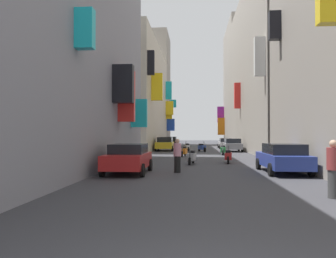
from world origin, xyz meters
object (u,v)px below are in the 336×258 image
object	(u,v)px
parked_car_silver	(226,143)
parked_car_red	(128,158)
scooter_silver	(191,157)
scooter_white	(187,147)
scooter_red	(228,156)
scooter_blue	(202,147)
parked_car_blue	(283,157)
parked_car_grey	(232,145)
pedestrian_near_left	(333,169)
parked_car_black	(171,142)
parked_car_yellow	(165,144)
scooter_green	(223,150)
scooter_orange	(184,151)
pedestrian_crossing	(177,156)

from	to	relation	value
parked_car_silver	parked_car_red	bearing A→B (deg)	-104.26
scooter_silver	scooter_white	distance (m)	16.16
scooter_red	scooter_silver	world-z (taller)	same
scooter_blue	parked_car_blue	bearing A→B (deg)	-79.83
parked_car_grey	pedestrian_near_left	xyz separation A→B (m)	(0.03, -26.44, 0.11)
scooter_white	parked_car_blue	bearing A→B (deg)	-75.92
scooter_silver	parked_car_black	bearing A→B (deg)	96.68
parked_car_black	parked_car_red	distance (m)	33.91
parked_car_yellow	scooter_silver	size ratio (longest dim) A/B	2.12
parked_car_black	parked_car_yellow	size ratio (longest dim) A/B	1.09
parked_car_black	parked_car_yellow	distance (m)	11.93
parked_car_black	parked_car_blue	world-z (taller)	parked_car_black
scooter_red	scooter_white	size ratio (longest dim) A/B	1.07
parked_car_yellow	scooter_white	xyz separation A→B (m)	(2.53, -0.61, -0.35)
parked_car_silver	scooter_green	size ratio (longest dim) A/B	2.15
parked_car_black	scooter_orange	bearing A→B (deg)	-83.08
scooter_red	parked_car_red	bearing A→B (deg)	-131.00
parked_car_black	pedestrian_crossing	bearing A→B (deg)	-85.35
parked_car_silver	scooter_green	bearing A→B (deg)	-96.20
parked_car_blue	parked_car_silver	bearing A→B (deg)	90.40
parked_car_grey	scooter_orange	world-z (taller)	parked_car_grey
parked_car_silver	scooter_orange	xyz separation A→B (m)	(-5.03, -16.55, -0.26)
parked_car_red	scooter_orange	distance (m)	12.41
scooter_silver	pedestrian_crossing	bearing A→B (deg)	-97.82
parked_car_yellow	scooter_green	bearing A→B (deg)	-50.10
parked_car_grey	pedestrian_near_left	distance (m)	26.44
scooter_orange	scooter_white	world-z (taller)	same
scooter_orange	parked_car_blue	bearing A→B (deg)	-65.35
parked_car_blue	scooter_blue	distance (m)	19.98
scooter_orange	pedestrian_near_left	xyz separation A→B (m)	(5.03, -17.86, 0.40)
parked_car_blue	parked_car_grey	bearing A→B (deg)	90.64
scooter_silver	pedestrian_crossing	size ratio (longest dim) A/B	1.17
scooter_orange	pedestrian_crossing	bearing A→B (deg)	-89.60
parked_car_grey	pedestrian_near_left	size ratio (longest dim) A/B	2.42
parked_car_red	parked_car_silver	size ratio (longest dim) A/B	0.96
parked_car_black	parked_car_red	world-z (taller)	parked_car_black
parked_car_yellow	scooter_white	distance (m)	2.62
parked_car_silver	scooter_white	xyz separation A→B (m)	(-4.96, -7.37, -0.26)
parked_car_red	parked_car_silver	bearing A→B (deg)	75.74
scooter_green	parked_car_red	bearing A→B (deg)	-111.34
pedestrian_crossing	scooter_red	bearing A→B (deg)	61.86
parked_car_red	parked_car_grey	world-z (taller)	parked_car_red
scooter_green	pedestrian_crossing	world-z (taller)	pedestrian_crossing
scooter_blue	scooter_red	bearing A→B (deg)	-84.29
pedestrian_crossing	scooter_blue	bearing A→B (deg)	85.38
parked_car_yellow	scooter_blue	distance (m)	4.43
parked_car_blue	pedestrian_crossing	world-z (taller)	pedestrian_crossing
scooter_orange	parked_car_red	bearing A→B (deg)	-100.57
pedestrian_crossing	parked_car_blue	bearing A→B (deg)	3.30
scooter_red	pedestrian_near_left	world-z (taller)	pedestrian_near_left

